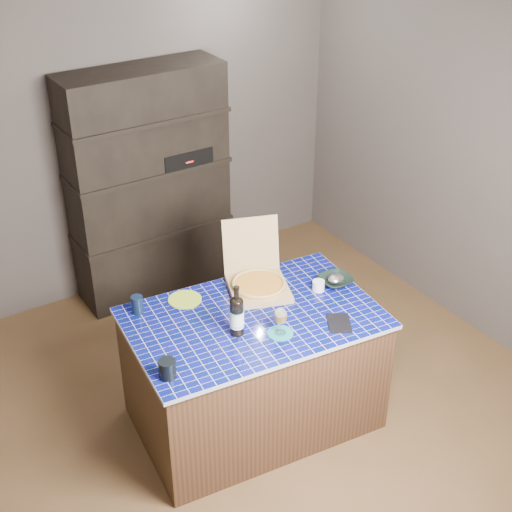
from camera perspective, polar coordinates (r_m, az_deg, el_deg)
room at (r=4.13m, az=0.22°, el=2.50°), size 3.50×3.50×3.50m
shelving_unit at (r=5.50m, az=-8.53°, el=5.64°), size 1.20×0.41×1.80m
kitchen_island at (r=4.39m, az=-0.19°, el=-9.05°), size 1.54×1.07×0.79m
pizza_box at (r=4.35m, az=0.14°, el=-2.09°), size 0.48×0.52×0.39m
mead_bottle at (r=3.94m, az=-1.55°, el=-4.78°), size 0.08×0.08×0.31m
teal_trivet at (r=4.01m, az=1.95°, el=-6.19°), size 0.15×0.15×0.01m
wine_glass at (r=3.94m, az=1.98°, el=-4.85°), size 0.07×0.07×0.17m
tumbler at (r=3.72m, az=-7.10°, el=-8.95°), size 0.09×0.09×0.10m
dvd_case at (r=4.11m, az=6.66°, el=-5.35°), size 0.20×0.22×0.01m
bowl at (r=4.44m, az=6.40°, el=-1.98°), size 0.21×0.21×0.05m
foil_contents at (r=4.43m, az=6.41°, el=-1.82°), size 0.11×0.09×0.05m
white_jar at (r=4.37m, az=5.02°, el=-2.38°), size 0.07×0.07×0.06m
navy_cup at (r=4.21m, az=-9.47°, el=-3.85°), size 0.07×0.07×0.11m
green_trivet at (r=4.30m, az=-5.71°, el=-3.48°), size 0.20×0.20×0.01m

